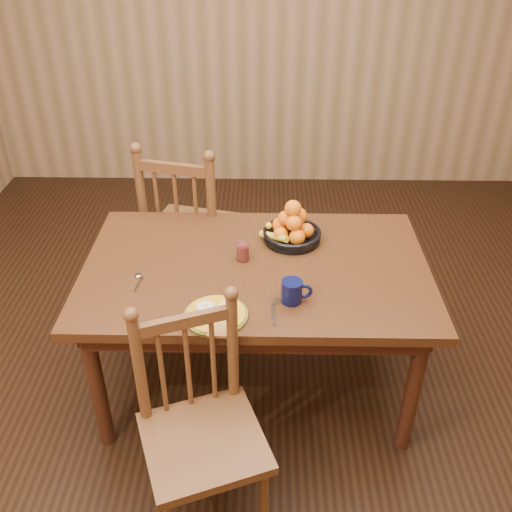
{
  "coord_description": "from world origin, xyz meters",
  "views": [
    {
      "loc": [
        0.04,
        -2.19,
        2.23
      ],
      "look_at": [
        0.0,
        0.0,
        0.8
      ],
      "focal_mm": 40.0,
      "sensor_mm": 36.0,
      "label": 1
    }
  ],
  "objects_px": {
    "dining_table": "(256,280)",
    "chair_far": "(190,230)",
    "breakfast_plate": "(216,315)",
    "fruit_bowl": "(292,229)",
    "coffee_mug": "(293,291)",
    "chair_near": "(201,430)"
  },
  "relations": [
    {
      "from": "dining_table",
      "to": "chair_near",
      "type": "xyz_separation_m",
      "value": [
        -0.2,
        -0.73,
        -0.19
      ]
    },
    {
      "from": "fruit_bowl",
      "to": "breakfast_plate",
      "type": "bearing_deg",
      "value": -118.18
    },
    {
      "from": "dining_table",
      "to": "fruit_bowl",
      "type": "bearing_deg",
      "value": 52.52
    },
    {
      "from": "dining_table",
      "to": "chair_near",
      "type": "bearing_deg",
      "value": -105.14
    },
    {
      "from": "chair_near",
      "to": "breakfast_plate",
      "type": "distance_m",
      "value": 0.45
    },
    {
      "from": "dining_table",
      "to": "chair_near",
      "type": "relative_size",
      "value": 1.63
    },
    {
      "from": "dining_table",
      "to": "chair_far",
      "type": "relative_size",
      "value": 1.47
    },
    {
      "from": "coffee_mug",
      "to": "chair_near",
      "type": "bearing_deg",
      "value": -127.63
    },
    {
      "from": "dining_table",
      "to": "chair_near",
      "type": "distance_m",
      "value": 0.78
    },
    {
      "from": "dining_table",
      "to": "coffee_mug",
      "type": "distance_m",
      "value": 0.34
    },
    {
      "from": "chair_far",
      "to": "fruit_bowl",
      "type": "height_order",
      "value": "chair_far"
    },
    {
      "from": "chair_near",
      "to": "chair_far",
      "type": "bearing_deg",
      "value": 77.48
    },
    {
      "from": "breakfast_plate",
      "to": "fruit_bowl",
      "type": "distance_m",
      "value": 0.69
    },
    {
      "from": "chair_far",
      "to": "breakfast_plate",
      "type": "distance_m",
      "value": 1.12
    },
    {
      "from": "dining_table",
      "to": "chair_far",
      "type": "bearing_deg",
      "value": 120.31
    },
    {
      "from": "chair_near",
      "to": "coffee_mug",
      "type": "relative_size",
      "value": 7.35
    },
    {
      "from": "chair_far",
      "to": "breakfast_plate",
      "type": "xyz_separation_m",
      "value": [
        0.25,
        -1.07,
        0.23
      ]
    },
    {
      "from": "dining_table",
      "to": "chair_far",
      "type": "xyz_separation_m",
      "value": [
        -0.4,
        0.69,
        -0.14
      ]
    },
    {
      "from": "chair_near",
      "to": "dining_table",
      "type": "bearing_deg",
      "value": 54.2
    },
    {
      "from": "chair_far",
      "to": "chair_near",
      "type": "xyz_separation_m",
      "value": [
        0.2,
        -1.42,
        -0.05
      ]
    },
    {
      "from": "coffee_mug",
      "to": "fruit_bowl",
      "type": "xyz_separation_m",
      "value": [
        0.01,
        0.49,
        0.01
      ]
    },
    {
      "from": "fruit_bowl",
      "to": "coffee_mug",
      "type": "bearing_deg",
      "value": -91.31
    }
  ]
}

